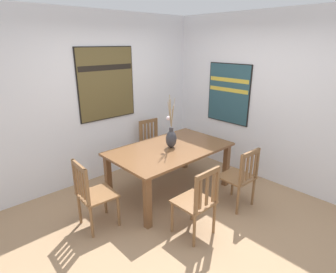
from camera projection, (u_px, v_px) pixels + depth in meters
ground_plane at (183, 216)px, 3.75m from camera, size 6.40×6.40×0.03m
wall_back at (104, 98)px, 4.60m from camera, size 6.40×0.12×2.70m
wall_side at (264, 99)px, 4.50m from camera, size 0.12×6.40×2.70m
dining_table at (170, 154)px, 4.14m from camera, size 1.78×1.07×0.73m
centerpiece_vase at (171, 138)px, 4.08m from camera, size 0.20×0.20×0.78m
chair_0 at (153, 142)px, 5.11m from camera, size 0.45×0.45×0.88m
chair_1 at (197, 201)px, 3.23m from camera, size 0.42×0.42×0.90m
chair_2 at (92, 193)px, 3.38m from camera, size 0.45×0.45×0.90m
chair_3 at (240, 176)px, 3.83m from camera, size 0.44×0.44×0.88m
painting_on_back_wall at (107, 84)px, 4.49m from camera, size 1.02×0.05×1.16m
painting_on_side_wall at (229, 93)px, 4.90m from camera, size 0.05×0.86×1.05m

